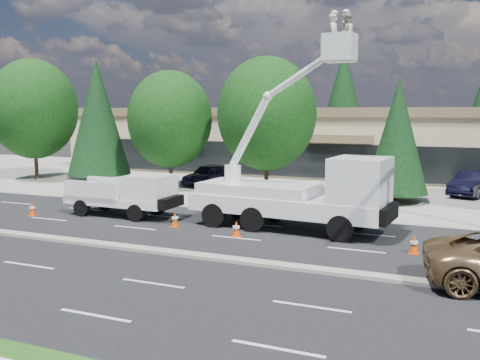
% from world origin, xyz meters
% --- Properties ---
extents(ground, '(140.00, 140.00, 0.00)m').
position_xyz_m(ground, '(0.00, 0.00, 0.00)').
color(ground, black).
rests_on(ground, ground).
extents(concrete_apron, '(140.00, 22.00, 0.01)m').
position_xyz_m(concrete_apron, '(0.00, 20.00, 0.01)').
color(concrete_apron, gray).
rests_on(concrete_apron, ground).
extents(road_median, '(120.00, 0.55, 0.12)m').
position_xyz_m(road_median, '(0.00, 0.00, 0.06)').
color(road_median, gray).
rests_on(road_median, ground).
extents(strip_mall, '(50.40, 15.40, 5.50)m').
position_xyz_m(strip_mall, '(0.00, 29.97, 2.83)').
color(strip_mall, '#C4B187').
rests_on(strip_mall, ground).
extents(tree_front_a, '(6.63, 6.63, 9.20)m').
position_xyz_m(tree_front_a, '(-22.00, 15.00, 5.38)').
color(tree_front_a, '#332114').
rests_on(tree_front_a, ground).
extents(tree_front_b, '(4.54, 4.54, 8.95)m').
position_xyz_m(tree_front_b, '(-16.00, 15.00, 4.80)').
color(tree_front_b, '#332114').
rests_on(tree_front_b, ground).
extents(tree_front_c, '(5.76, 5.76, 7.99)m').
position_xyz_m(tree_front_c, '(-10.00, 15.00, 4.67)').
color(tree_front_c, '#332114').
rests_on(tree_front_c, ground).
extents(tree_front_d, '(6.24, 6.24, 8.66)m').
position_xyz_m(tree_front_d, '(-3.00, 15.00, 5.07)').
color(tree_front_d, '#332114').
rests_on(tree_front_d, ground).
extents(tree_front_e, '(3.60, 3.60, 7.10)m').
position_xyz_m(tree_front_e, '(5.00, 15.00, 3.81)').
color(tree_front_e, '#332114').
rests_on(tree_front_e, ground).
extents(tree_back_a, '(4.65, 4.65, 9.16)m').
position_xyz_m(tree_back_a, '(-18.00, 42.00, 4.91)').
color(tree_back_a, '#332114').
rests_on(tree_back_a, ground).
extents(tree_back_b, '(6.07, 6.07, 11.96)m').
position_xyz_m(tree_back_b, '(-4.00, 42.00, 6.42)').
color(tree_back_b, '#332114').
rests_on(tree_back_b, ground).
extents(utility_pickup, '(5.62, 2.30, 2.14)m').
position_xyz_m(utility_pickup, '(-6.90, 5.39, 0.88)').
color(utility_pickup, white).
rests_on(utility_pickup, ground).
extents(bucket_truck, '(8.97, 3.44, 9.37)m').
position_xyz_m(bucket_truck, '(2.13, 5.67, 1.97)').
color(bucket_truck, white).
rests_on(bucket_truck, ground).
extents(traffic_cone_a, '(0.40, 0.40, 0.70)m').
position_xyz_m(traffic_cone_a, '(-11.37, 3.56, 0.34)').
color(traffic_cone_a, '#DB4406').
rests_on(traffic_cone_a, ground).
extents(traffic_cone_b, '(0.40, 0.40, 0.70)m').
position_xyz_m(traffic_cone_b, '(-3.43, 4.11, 0.34)').
color(traffic_cone_b, '#DB4406').
rests_on(traffic_cone_b, ground).
extents(traffic_cone_c, '(0.40, 0.40, 0.70)m').
position_xyz_m(traffic_cone_c, '(-0.07, 3.41, 0.34)').
color(traffic_cone_c, '#DB4406').
rests_on(traffic_cone_c, ground).
extents(traffic_cone_d, '(0.40, 0.40, 0.70)m').
position_xyz_m(traffic_cone_d, '(7.06, 3.58, 0.34)').
color(traffic_cone_d, '#DB4406').
rests_on(traffic_cone_d, ground).
extents(parked_car_west, '(2.72, 4.77, 1.53)m').
position_xyz_m(parked_car_west, '(-8.09, 17.00, 0.77)').
color(parked_car_west, black).
rests_on(parked_car_west, ground).
extents(parked_car_east, '(2.97, 4.94, 1.54)m').
position_xyz_m(parked_car_east, '(9.10, 19.31, 0.77)').
color(parked_car_east, black).
rests_on(parked_car_east, ground).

